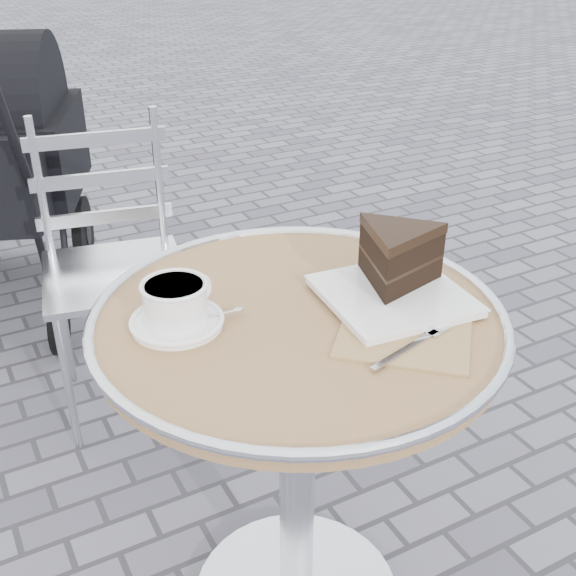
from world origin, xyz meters
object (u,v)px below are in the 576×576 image
cafe_table (298,392)px  bistro_chair (108,233)px  cappuccino_set (177,307)px  cake_plate_set (396,265)px

cafe_table → bistro_chair: (-0.09, 0.94, -0.04)m
bistro_chair → cafe_table: bearing=-73.5°
cappuccino_set → cake_plate_set: cake_plate_set is taller
cappuccino_set → bistro_chair: 0.91m
cafe_table → cappuccino_set: (-0.19, 0.07, 0.20)m
cappuccino_set → bistro_chair: size_ratio=0.21×
cappuccino_set → cafe_table: bearing=-42.5°
cafe_table → cake_plate_set: bearing=-5.5°
cake_plate_set → bistro_chair: cake_plate_set is taller
cafe_table → cappuccino_set: 0.29m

